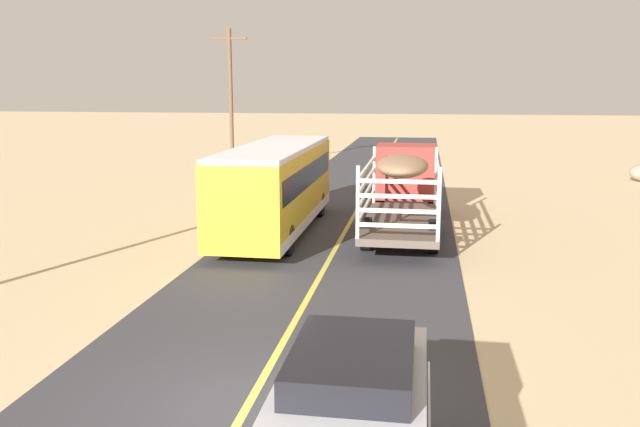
{
  "coord_description": "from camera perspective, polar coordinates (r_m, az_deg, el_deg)",
  "views": [
    {
      "loc": [
        2.82,
        -9.89,
        5.33
      ],
      "look_at": [
        0.0,
        7.82,
        1.84
      ],
      "focal_mm": 36.76,
      "sensor_mm": 36.0,
      "label": 1
    }
  ],
  "objects": [
    {
      "name": "ground_plane",
      "position": [
        11.59,
        -6.37,
        -16.46
      ],
      "size": [
        240.0,
        240.0,
        0.0
      ],
      "primitive_type": "plane",
      "color": "#CCB284"
    },
    {
      "name": "road_surface",
      "position": [
        11.58,
        -6.37,
        -16.42
      ],
      "size": [
        8.0,
        120.0,
        0.02
      ],
      "primitive_type": "cube",
      "color": "#38383D",
      "rests_on": "ground"
    },
    {
      "name": "road_centre_line",
      "position": [
        11.58,
        -6.37,
        -16.37
      ],
      "size": [
        0.16,
        117.6,
        0.0
      ],
      "primitive_type": "cube",
      "color": "#D8CC4C",
      "rests_on": "road_surface"
    },
    {
      "name": "livestock_truck",
      "position": [
        25.73,
        7.39,
        3.01
      ],
      "size": [
        2.53,
        9.7,
        3.02
      ],
      "color": "#B2332D",
      "rests_on": "road_surface"
    },
    {
      "name": "bus",
      "position": [
        24.01,
        -3.86,
        2.4
      ],
      "size": [
        2.54,
        10.0,
        3.21
      ],
      "color": "gold",
      "rests_on": "road_surface"
    },
    {
      "name": "power_pole_mid",
      "position": [
        42.01,
        -7.77,
        10.07
      ],
      "size": [
        2.2,
        0.24,
        8.82
      ],
      "color": "brown",
      "rests_on": "ground"
    }
  ]
}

